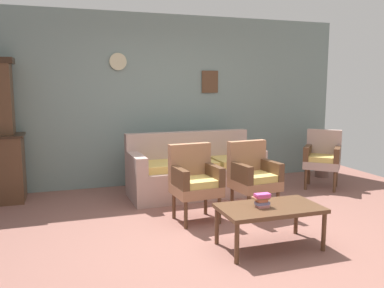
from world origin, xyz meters
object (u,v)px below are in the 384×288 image
Objects in this scene: armchair_near_cabinet at (195,179)px; book_stack_on_table at (262,200)px; floral_couch at (194,172)px; floor_vase_by_wall at (323,155)px; wingback_chair_by_fireplace at (323,156)px; coffee_table at (270,211)px; armchair_near_couch_end at (253,174)px.

book_stack_on_table is at bearing -70.67° from armchair_near_cabinet.
floor_vase_by_wall is at bearing 8.53° from floral_couch.
coffee_table is (-1.95, -1.84, -0.12)m from wingback_chair_by_fireplace.
armchair_near_cabinet is 1.00× the size of wingback_chair_by_fireplace.
coffee_table is at bearing -66.60° from armchair_near_cabinet.
wingback_chair_by_fireplace reaches higher than coffee_table.
book_stack_on_table is 3.51m from floor_vase_by_wall.
armchair_near_cabinet is at bearing -153.02° from floor_vase_by_wall.
floral_couch and wingback_chair_by_fireplace have the same top height.
book_stack_on_table is (-2.03, -1.83, -0.01)m from wingback_chair_by_fireplace.
floral_couch is at bearing 92.09° from coffee_table.
armchair_near_cabinet is 2.53m from wingback_chair_by_fireplace.
wingback_chair_by_fireplace is (2.02, -0.25, 0.17)m from floral_couch.
armchair_near_cabinet is 0.77m from armchair_near_couch_end.
armchair_near_couch_end is 1.18× the size of floor_vase_by_wall.
armchair_near_cabinet is 0.90× the size of coffee_table.
armchair_near_cabinet is 1.11m from coffee_table.
armchair_near_couch_end is at bearing -69.11° from floral_couch.
book_stack_on_table is 0.21× the size of floor_vase_by_wall.
armchair_near_couch_end is (0.77, 0.01, 0.00)m from armchair_near_cabinet.
wingback_chair_by_fireplace is at bearing -126.76° from floor_vase_by_wall.
book_stack_on_table is (-0.09, 0.01, 0.12)m from coffee_table.
book_stack_on_table is at bearing -135.54° from floor_vase_by_wall.
armchair_near_cabinet reaches higher than coffee_table.
coffee_table is at bearing -87.91° from floral_couch.
floral_couch and armchair_near_cabinet have the same top height.
coffee_table is 3.45m from floor_vase_by_wall.
floor_vase_by_wall is at bearing 53.24° from wingback_chair_by_fireplace.
floral_couch is at bearing 172.94° from wingback_chair_by_fireplace.
book_stack_on_table is at bearing -90.27° from floral_couch.
armchair_near_couch_end reaches higher than book_stack_on_table.
floral_couch is 1.16m from armchair_near_couch_end.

